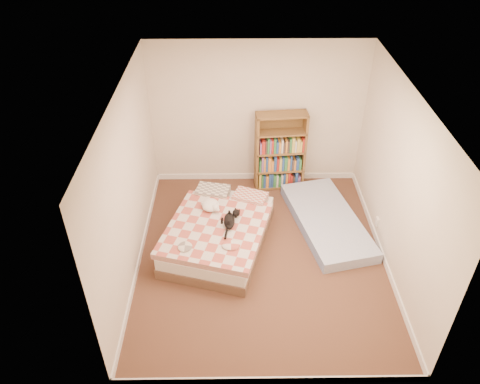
{
  "coord_description": "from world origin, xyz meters",
  "views": [
    {
      "loc": [
        -0.37,
        -4.91,
        4.75
      ],
      "look_at": [
        -0.3,
        0.3,
        0.94
      ],
      "focal_mm": 35.0,
      "sensor_mm": 36.0,
      "label": 1
    }
  ],
  "objects_px": {
    "bed": "(219,231)",
    "black_cat": "(230,219)",
    "floor_mattress": "(327,221)",
    "white_dog": "(211,205)",
    "bookshelf": "(279,159)"
  },
  "relations": [
    {
      "from": "floor_mattress",
      "to": "black_cat",
      "type": "distance_m",
      "value": 1.62
    },
    {
      "from": "bed",
      "to": "bookshelf",
      "type": "distance_m",
      "value": 1.83
    },
    {
      "from": "floor_mattress",
      "to": "black_cat",
      "type": "relative_size",
      "value": 3.28
    },
    {
      "from": "black_cat",
      "to": "white_dog",
      "type": "xyz_separation_m",
      "value": [
        -0.28,
        0.32,
        0.01
      ]
    },
    {
      "from": "bookshelf",
      "to": "white_dog",
      "type": "bearing_deg",
      "value": -136.95
    },
    {
      "from": "floor_mattress",
      "to": "black_cat",
      "type": "bearing_deg",
      "value": -176.64
    },
    {
      "from": "floor_mattress",
      "to": "white_dog",
      "type": "bearing_deg",
      "value": 171.05
    },
    {
      "from": "bookshelf",
      "to": "floor_mattress",
      "type": "bearing_deg",
      "value": -64.3
    },
    {
      "from": "bed",
      "to": "black_cat",
      "type": "bearing_deg",
      "value": -4.85
    },
    {
      "from": "bed",
      "to": "white_dog",
      "type": "distance_m",
      "value": 0.4
    },
    {
      "from": "bed",
      "to": "black_cat",
      "type": "xyz_separation_m",
      "value": [
        0.16,
        -0.06,
        0.28
      ]
    },
    {
      "from": "bed",
      "to": "bookshelf",
      "type": "bearing_deg",
      "value": 72.14
    },
    {
      "from": "black_cat",
      "to": "floor_mattress",
      "type": "bearing_deg",
      "value": 47.28
    },
    {
      "from": "bookshelf",
      "to": "black_cat",
      "type": "height_order",
      "value": "bookshelf"
    },
    {
      "from": "bookshelf",
      "to": "black_cat",
      "type": "distance_m",
      "value": 1.77
    }
  ]
}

